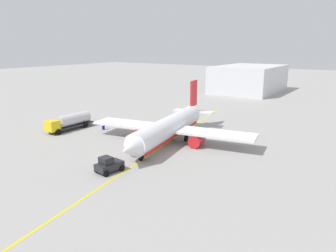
{
  "coord_description": "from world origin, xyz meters",
  "views": [
    {
      "loc": [
        43.61,
        29.19,
        16.37
      ],
      "look_at": [
        0.0,
        0.0,
        3.0
      ],
      "focal_mm": 33.82,
      "sensor_mm": 36.0,
      "label": 1
    }
  ],
  "objects_px": {
    "refueling_worker": "(103,126)",
    "airplane": "(169,128)",
    "safety_cone_nose": "(113,161)",
    "fuel_tanker": "(70,121)",
    "pushback_tug": "(109,165)"
  },
  "relations": [
    {
      "from": "refueling_worker",
      "to": "airplane",
      "type": "bearing_deg",
      "value": 91.23
    },
    {
      "from": "airplane",
      "to": "safety_cone_nose",
      "type": "bearing_deg",
      "value": -4.25
    },
    {
      "from": "airplane",
      "to": "refueling_worker",
      "type": "bearing_deg",
      "value": -88.77
    },
    {
      "from": "fuel_tanker",
      "to": "refueling_worker",
      "type": "height_order",
      "value": "fuel_tanker"
    },
    {
      "from": "pushback_tug",
      "to": "safety_cone_nose",
      "type": "distance_m",
      "value": 3.33
    },
    {
      "from": "airplane",
      "to": "safety_cone_nose",
      "type": "xyz_separation_m",
      "value": [
        13.03,
        -0.97,
        -2.22
      ]
    },
    {
      "from": "pushback_tug",
      "to": "refueling_worker",
      "type": "relative_size",
      "value": 2.25
    },
    {
      "from": "refueling_worker",
      "to": "pushback_tug",
      "type": "bearing_deg",
      "value": 46.83
    },
    {
      "from": "safety_cone_nose",
      "to": "fuel_tanker",
      "type": "bearing_deg",
      "value": -113.95
    },
    {
      "from": "fuel_tanker",
      "to": "safety_cone_nose",
      "type": "bearing_deg",
      "value": 66.05
    },
    {
      "from": "fuel_tanker",
      "to": "pushback_tug",
      "type": "relative_size",
      "value": 2.73
    },
    {
      "from": "fuel_tanker",
      "to": "safety_cone_nose",
      "type": "height_order",
      "value": "fuel_tanker"
    },
    {
      "from": "airplane",
      "to": "safety_cone_nose",
      "type": "height_order",
      "value": "airplane"
    },
    {
      "from": "pushback_tug",
      "to": "refueling_worker",
      "type": "bearing_deg",
      "value": -133.17
    },
    {
      "from": "fuel_tanker",
      "to": "pushback_tug",
      "type": "height_order",
      "value": "fuel_tanker"
    }
  ]
}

